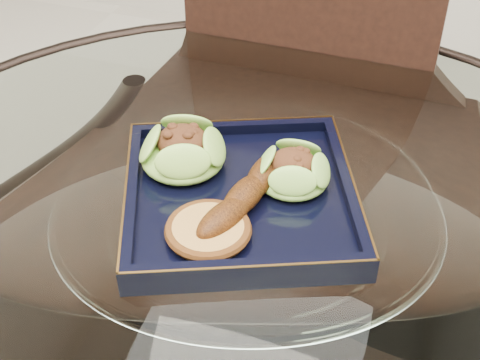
% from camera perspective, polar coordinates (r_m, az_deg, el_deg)
% --- Properties ---
extents(dining_table, '(1.13, 1.13, 0.77)m').
position_cam_1_polar(dining_table, '(0.89, 0.51, -12.54)').
color(dining_table, white).
rests_on(dining_table, ground).
extents(dining_chair, '(0.45, 0.45, 1.04)m').
position_cam_1_polar(dining_chair, '(1.15, 3.47, 0.50)').
color(dining_chair, black).
rests_on(dining_chair, ground).
extents(navy_plate, '(0.35, 0.35, 0.02)m').
position_cam_1_polar(navy_plate, '(0.80, 0.00, -1.67)').
color(navy_plate, black).
rests_on(navy_plate, dining_table).
extents(lettuce_wrap_left, '(0.11, 0.11, 0.04)m').
position_cam_1_polar(lettuce_wrap_left, '(0.83, -4.91, 2.30)').
color(lettuce_wrap_left, '#6DAB31').
rests_on(lettuce_wrap_left, navy_plate).
extents(lettuce_wrap_right, '(0.11, 0.11, 0.03)m').
position_cam_1_polar(lettuce_wrap_right, '(0.80, 4.50, 0.61)').
color(lettuce_wrap_right, '#51942B').
rests_on(lettuce_wrap_right, navy_plate).
extents(roasted_plantain, '(0.07, 0.17, 0.03)m').
position_cam_1_polar(roasted_plantain, '(0.77, 0.41, -1.33)').
color(roasted_plantain, '#582809').
rests_on(roasted_plantain, navy_plate).
extents(crumb_patty, '(0.11, 0.11, 0.02)m').
position_cam_1_polar(crumb_patty, '(0.73, -2.73, -4.38)').
color(crumb_patty, '#BC863E').
rests_on(crumb_patty, navy_plate).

